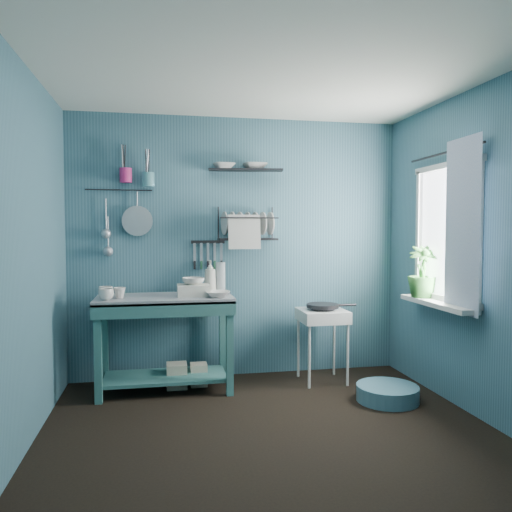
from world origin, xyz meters
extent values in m
plane|color=black|center=(0.00, 0.00, 0.00)|extent=(3.20, 3.20, 0.00)
plane|color=silver|center=(0.00, 0.00, 2.50)|extent=(3.20, 3.20, 0.00)
plane|color=#345A6A|center=(0.00, 1.50, 1.25)|extent=(3.20, 0.00, 3.20)
plane|color=#345A6A|center=(0.00, -1.50, 1.25)|extent=(3.20, 0.00, 3.20)
plane|color=#345A6A|center=(-1.60, 0.00, 1.25)|extent=(0.00, 3.00, 3.00)
plane|color=#345A6A|center=(1.60, 0.00, 1.25)|extent=(0.00, 3.00, 3.00)
cube|color=#306664|center=(-0.71, 1.13, 0.42)|extent=(1.24, 0.72, 0.84)
imported|color=beige|center=(-1.19, 0.97, 0.89)|extent=(0.12, 0.12, 0.10)
imported|color=beige|center=(-1.09, 1.07, 0.88)|extent=(0.14, 0.14, 0.09)
imported|color=beige|center=(-1.21, 1.13, 0.89)|extent=(0.17, 0.17, 0.10)
cube|color=beige|center=(-0.46, 1.11, 0.89)|extent=(0.28, 0.22, 0.10)
imported|color=beige|center=(-0.46, 1.11, 0.97)|extent=(0.20, 0.19, 0.06)
imported|color=beige|center=(-0.29, 1.33, 0.99)|extent=(0.11, 0.12, 0.30)
cylinder|color=#A7B4BA|center=(-0.19, 1.35, 0.98)|extent=(0.09, 0.09, 0.28)
imported|color=beige|center=(-0.26, 0.98, 0.86)|extent=(0.22, 0.22, 0.05)
cube|color=silver|center=(0.74, 1.12, 0.34)|extent=(0.44, 0.44, 0.68)
cylinder|color=black|center=(0.74, 1.12, 0.71)|extent=(0.30, 0.30, 0.03)
cube|color=black|center=(-0.30, 1.47, 1.31)|extent=(0.32, 0.03, 0.03)
cube|color=black|center=(0.07, 1.37, 1.48)|extent=(0.58, 0.31, 0.32)
cube|color=black|center=(0.06, 1.40, 1.99)|extent=(0.72, 0.30, 0.02)
imported|color=beige|center=(-0.15, 1.40, 2.06)|extent=(0.23, 0.23, 0.05)
imported|color=beige|center=(0.15, 1.40, 2.01)|extent=(0.24, 0.24, 0.06)
cylinder|color=#B92266|center=(-1.05, 1.42, 1.92)|extent=(0.11, 0.11, 0.13)
cylinder|color=teal|center=(-0.85, 1.42, 1.88)|extent=(0.11, 0.11, 0.13)
cylinder|color=#B0B2B8|center=(-0.95, 1.45, 1.50)|extent=(0.28, 0.03, 0.28)
cylinder|color=#B0B2B8|center=(-1.24, 1.46, 1.56)|extent=(0.01, 0.01, 0.30)
cylinder|color=#B0B2B8|center=(-1.22, 1.46, 1.39)|extent=(0.01, 0.01, 0.30)
cylinder|color=black|center=(-1.12, 1.47, 1.79)|extent=(0.60, 0.01, 0.01)
plane|color=white|center=(1.59, 0.45, 1.40)|extent=(0.00, 1.10, 1.10)
cube|color=silver|center=(1.50, 0.45, 0.81)|extent=(0.16, 0.95, 0.04)
plane|color=silver|center=(1.52, 0.15, 1.45)|extent=(0.00, 1.35, 1.35)
cylinder|color=black|center=(1.54, 0.45, 2.05)|extent=(0.02, 1.05, 0.02)
imported|color=#2D6729|center=(1.51, 0.69, 1.06)|extent=(0.33, 0.33, 0.45)
cube|color=tan|center=(-0.61, 1.18, 0.11)|extent=(0.18, 0.18, 0.22)
cube|color=tan|center=(-0.41, 1.21, 0.10)|extent=(0.15, 0.15, 0.20)
cylinder|color=teal|center=(1.10, 0.50, 0.07)|extent=(0.51, 0.51, 0.13)
camera|label=1|loc=(-0.75, -3.30, 1.42)|focal=35.00mm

